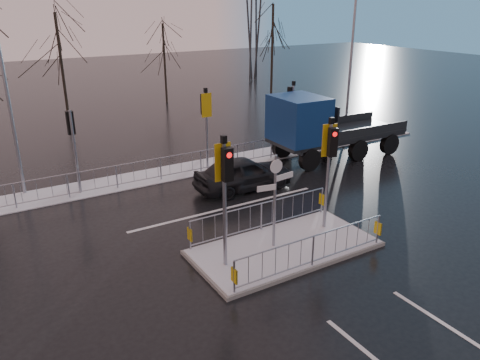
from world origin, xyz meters
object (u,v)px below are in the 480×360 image
street_lamp_left (8,86)px  traffic_island (284,239)px  flatbed_truck (315,126)px  street_lamp_right (352,63)px  car_far_lane (243,173)px

street_lamp_left → traffic_island: bearing=-55.9°
flatbed_truck → street_lamp_left: (-13.11, 2.83, 2.72)m
traffic_island → flatbed_truck: traffic_island is taller
traffic_island → street_lamp_right: bearing=38.7°
flatbed_truck → street_lamp_right: bearing=25.2°
traffic_island → street_lamp_right: 14.14m
street_lamp_left → street_lamp_right: bearing=-3.4°
street_lamp_right → street_lamp_left: 17.03m
traffic_island → street_lamp_left: (-6.42, 9.49, 4.10)m
car_far_lane → street_lamp_left: size_ratio=0.52×
traffic_island → flatbed_truck: size_ratio=0.83×
traffic_island → car_far_lane: 5.41m
street_lamp_right → flatbed_truck: bearing=-154.8°
traffic_island → car_far_lane: traffic_island is taller
flatbed_truck → street_lamp_right: size_ratio=0.91×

